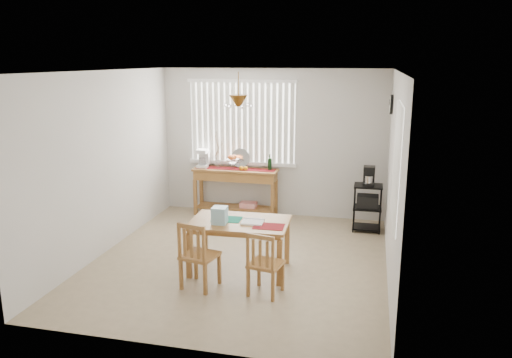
% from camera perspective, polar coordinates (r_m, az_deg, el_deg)
% --- Properties ---
extents(ground, '(4.00, 4.50, 0.01)m').
position_cam_1_polar(ground, '(7.10, -1.82, -9.29)').
color(ground, tan).
extents(room_shell, '(4.20, 4.70, 2.70)m').
position_cam_1_polar(room_shell, '(6.64, -1.87, 4.38)').
color(room_shell, beige).
rests_on(room_shell, ground).
extents(sideboard, '(1.51, 0.43, 0.85)m').
position_cam_1_polar(sideboard, '(8.90, -2.30, -0.18)').
color(sideboard, olive).
rests_on(sideboard, ground).
extents(sideboard_items, '(1.44, 0.36, 0.65)m').
position_cam_1_polar(sideboard_items, '(8.91, -3.90, 2.10)').
color(sideboard_items, maroon).
rests_on(sideboard_items, sideboard).
extents(wire_cart, '(0.45, 0.36, 0.77)m').
position_cam_1_polar(wire_cart, '(8.33, 12.62, -2.72)').
color(wire_cart, black).
rests_on(wire_cart, ground).
extents(cart_items, '(0.18, 0.22, 0.32)m').
position_cam_1_polar(cart_items, '(8.23, 12.79, 0.32)').
color(cart_items, black).
rests_on(cart_items, wire_cart).
extents(dining_table, '(1.31, 0.87, 0.69)m').
position_cam_1_polar(dining_table, '(6.57, -1.90, -5.49)').
color(dining_table, olive).
rests_on(dining_table, ground).
extents(table_items, '(1.00, 0.45, 0.22)m').
position_cam_1_polar(table_items, '(6.44, -3.21, -4.38)').
color(table_items, '#15785F').
rests_on(table_items, dining_table).
extents(chair_left, '(0.47, 0.47, 0.86)m').
position_cam_1_polar(chair_left, '(6.17, -6.62, -8.69)').
color(chair_left, olive).
rests_on(chair_left, ground).
extents(chair_right, '(0.43, 0.43, 0.80)m').
position_cam_1_polar(chair_right, '(5.97, 0.99, -9.69)').
color(chair_right, olive).
rests_on(chair_right, ground).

